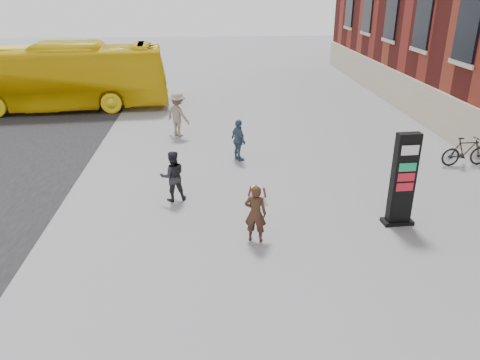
{
  "coord_description": "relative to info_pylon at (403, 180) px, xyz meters",
  "views": [
    {
      "loc": [
        -0.51,
        -10.14,
        6.1
      ],
      "look_at": [
        0.25,
        1.27,
        1.27
      ],
      "focal_mm": 35.0,
      "sensor_mm": 36.0,
      "label": 1
    }
  ],
  "objects": [
    {
      "name": "info_pylon",
      "position": [
        0.0,
        0.0,
        0.0
      ],
      "size": [
        0.85,
        0.47,
        2.58
      ],
      "rotation": [
        0.0,
        0.0,
        0.07
      ],
      "color": "black",
      "rests_on": "ground"
    },
    {
      "name": "ground",
      "position": [
        -4.55,
        -0.94,
        -1.29
      ],
      "size": [
        100.0,
        100.0,
        0.0
      ],
      "primitive_type": "plane",
      "color": "#9E9EA3"
    },
    {
      "name": "pedestrian_b",
      "position": [
        -6.41,
        8.44,
        -0.35
      ],
      "size": [
        1.36,
        1.34,
        1.88
      ],
      "primitive_type": "imported",
      "rotation": [
        0.0,
        0.0,
        2.38
      ],
      "color": "gray",
      "rests_on": "ground"
    },
    {
      "name": "woman",
      "position": [
        -3.98,
        -0.66,
        -0.5
      ],
      "size": [
        0.69,
        0.65,
        1.54
      ],
      "rotation": [
        0.0,
        0.0,
        2.87
      ],
      "color": "#331E12",
      "rests_on": "ground"
    },
    {
      "name": "bike_7",
      "position": [
        4.05,
        4.14,
        -0.76
      ],
      "size": [
        1.8,
        0.6,
        1.07
      ],
      "primitive_type": "imported",
      "rotation": [
        0.0,
        0.0,
        1.63
      ],
      "color": "black",
      "rests_on": "ground"
    },
    {
      "name": "pedestrian_c",
      "position": [
        -4.03,
        5.24,
        -0.51
      ],
      "size": [
        0.73,
        0.99,
        1.56
      ],
      "primitive_type": "imported",
      "rotation": [
        0.0,
        0.0,
        2.01
      ],
      "color": "#3E5467",
      "rests_on": "ground"
    },
    {
      "name": "pedestrian_a",
      "position": [
        -6.22,
        1.92,
        -0.51
      ],
      "size": [
        0.87,
        0.75,
        1.56
      ],
      "primitive_type": "imported",
      "rotation": [
        0.0,
        0.0,
        3.37
      ],
      "color": "#232228",
      "rests_on": "ground"
    },
    {
      "name": "bus",
      "position": [
        -13.27,
        13.44,
        0.39
      ],
      "size": [
        12.29,
        3.89,
        3.37
      ],
      "primitive_type": "imported",
      "rotation": [
        0.0,
        0.0,
        1.66
      ],
      "color": "yellow",
      "rests_on": "road"
    }
  ]
}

